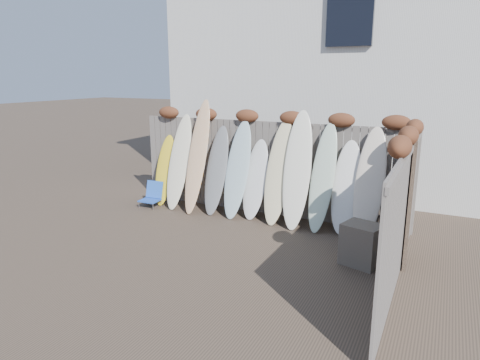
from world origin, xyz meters
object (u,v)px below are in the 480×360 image
at_px(lattice_panel, 409,197).
at_px(surfboard_0, 165,170).
at_px(beach_chair, 152,195).
at_px(wooden_crate, 362,244).

xyz_separation_m(lattice_panel, surfboard_0, (-5.34, 0.72, -0.21)).
relative_size(beach_chair, lattice_panel, 0.28).
height_order(wooden_crate, lattice_panel, lattice_panel).
bearing_deg(wooden_crate, beach_chair, 167.58).
relative_size(wooden_crate, surfboard_0, 0.40).
bearing_deg(lattice_panel, wooden_crate, -136.49).
bearing_deg(beach_chair, wooden_crate, -12.42).
xyz_separation_m(beach_chair, surfboard_0, (0.16, 0.31, 0.54)).
bearing_deg(surfboard_0, lattice_panel, -8.36).
xyz_separation_m(beach_chair, lattice_panel, (5.50, -0.41, 0.74)).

